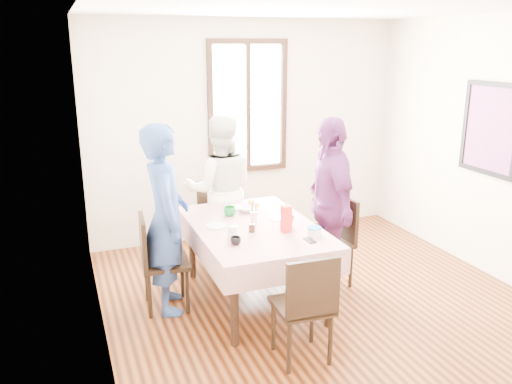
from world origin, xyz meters
TOP-DOWN VIEW (x-y plane):
  - ground at (0.00, 0.00)m, footprint 4.50×4.50m
  - back_wall at (0.00, 2.25)m, footprint 4.00×0.00m
  - window_frame at (0.00, 2.23)m, footprint 1.02×0.06m
  - window_pane at (0.00, 2.24)m, footprint 0.90×0.02m
  - art_poster at (1.98, 0.30)m, footprint 0.04×0.76m
  - dining_table at (-0.58, 0.46)m, footprint 0.99×1.53m
  - tablecloth at (-0.58, 0.46)m, footprint 1.11×1.65m
  - chair_left at (-1.40, 0.61)m, footprint 0.45×0.45m
  - chair_right at (0.24, 0.51)m, footprint 0.45×0.45m
  - chair_far at (-0.58, 1.51)m, footprint 0.47×0.47m
  - chair_near at (-0.58, -0.58)m, footprint 0.44×0.44m
  - person_left at (-1.38, 0.61)m, footprint 0.49×0.68m
  - person_far at (-0.58, 1.49)m, footprint 0.93×0.80m
  - person_right at (0.22, 0.51)m, footprint 0.58×1.07m
  - mug_black at (-0.90, 0.06)m, footprint 0.11×0.11m
  - mug_flag at (-0.29, 0.33)m, footprint 0.15×0.15m
  - mug_green at (-0.71, 0.81)m, footprint 0.12×0.12m
  - serving_bowl at (-0.49, 0.88)m, footprint 0.23×0.23m
  - juice_carton at (-0.37, 0.19)m, footprint 0.08×0.08m
  - butter_tub at (-0.17, 0.03)m, footprint 0.12×0.12m
  - jam_jar at (-0.66, 0.30)m, footprint 0.05×0.05m
  - drinking_glass at (-0.88, 0.20)m, footprint 0.08×0.08m
  - smartphone at (-0.27, -0.08)m, footprint 0.07×0.14m
  - flower_vase at (-0.58, 0.47)m, footprint 0.07×0.07m
  - plate_left at (-0.92, 0.56)m, footprint 0.20×0.20m
  - plate_right at (-0.28, 0.57)m, footprint 0.20×0.20m
  - plate_far at (-0.56, 1.03)m, footprint 0.20×0.20m
  - butter_lid at (-0.17, 0.03)m, footprint 0.12×0.12m
  - flower_bunch at (-0.58, 0.47)m, footprint 0.09×0.09m

SIDE VIEW (x-z plane):
  - ground at x=0.00m, z-range 0.00..0.00m
  - dining_table at x=-0.58m, z-range 0.00..0.75m
  - chair_left at x=-1.40m, z-range 0.00..0.91m
  - chair_right at x=0.24m, z-range 0.00..0.91m
  - chair_far at x=-0.58m, z-range 0.00..0.91m
  - chair_near at x=-0.58m, z-range 0.00..0.91m
  - tablecloth at x=-0.58m, z-range 0.75..0.76m
  - smartphone at x=-0.27m, z-range 0.76..0.77m
  - plate_left at x=-0.92m, z-range 0.76..0.77m
  - plate_right at x=-0.28m, z-range 0.76..0.77m
  - plate_far at x=-0.56m, z-range 0.76..0.77m
  - serving_bowl at x=-0.49m, z-range 0.76..0.81m
  - butter_tub at x=-0.17m, z-range 0.76..0.82m
  - mug_black at x=-0.90m, z-range 0.76..0.83m
  - jam_jar at x=-0.66m, z-range 0.76..0.84m
  - mug_green at x=-0.71m, z-range 0.76..0.86m
  - mug_flag at x=-0.29m, z-range 0.76..0.86m
  - drinking_glass at x=-0.88m, z-range 0.76..0.88m
  - flower_vase at x=-0.58m, z-range 0.76..0.89m
  - butter_lid at x=-0.17m, z-range 0.82..0.84m
  - person_far at x=-0.58m, z-range 0.00..1.67m
  - person_right at x=0.22m, z-range 0.00..1.74m
  - person_left at x=-1.38m, z-range 0.00..1.75m
  - juice_carton at x=-0.37m, z-range 0.76..1.01m
  - flower_bunch at x=-0.58m, z-range 0.89..0.99m
  - back_wall at x=0.00m, z-range -0.65..3.35m
  - art_poster at x=1.98m, z-range 1.07..2.03m
  - window_frame at x=0.00m, z-range 0.84..2.46m
  - window_pane at x=0.00m, z-range 0.90..2.40m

